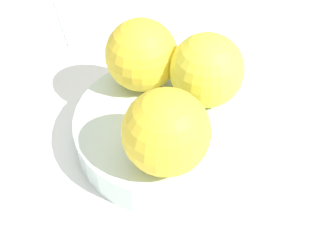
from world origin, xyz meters
The scene contains 6 objects.
ground_plane centered at (0.00, 0.00, -1.00)cm, with size 110.00×110.00×2.00cm, color white.
fruit_bowl centered at (0.00, 0.00, 1.66)cm, with size 19.17×19.17×3.52cm.
orange_in_bowl_0 centered at (-5.47, 2.00, 7.29)cm, with size 7.55×7.55×7.55cm, color yellow.
orange_in_bowl_1 centered at (3.68, -4.31, 7.40)cm, with size 7.78×7.78×7.78cm, color yellow.
orange_in_bowl_2 centered at (1.02, 4.62, 7.26)cm, with size 7.50×7.50×7.50cm, color yellow.
folded_napkin centered at (-23.05, 11.34, 0.15)cm, with size 12.17×12.17×0.30cm, color silver.
Camera 1 is at (20.60, -22.82, 35.11)cm, focal length 46.71 mm.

